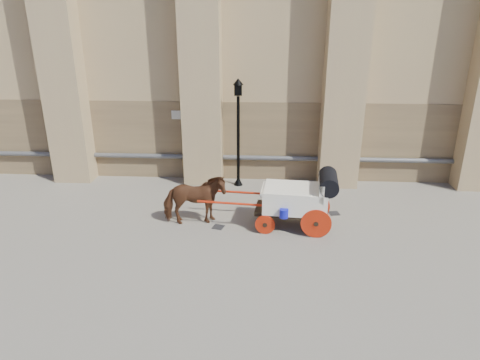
{
  "coord_description": "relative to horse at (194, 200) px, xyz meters",
  "views": [
    {
      "loc": [
        1.25,
        -11.61,
        5.92
      ],
      "look_at": [
        0.58,
        0.03,
        1.46
      ],
      "focal_mm": 32.0,
      "sensor_mm": 36.0,
      "label": 1
    }
  ],
  "objects": [
    {
      "name": "carriage",
      "position": [
        3.14,
        -0.02,
        0.17
      ],
      "size": [
        4.13,
        1.51,
        1.77
      ],
      "rotation": [
        0.0,
        0.0,
        -0.1
      ],
      "color": "black",
      "rests_on": "ground"
    },
    {
      "name": "drain_grate_near",
      "position": [
        0.73,
        -0.2,
        -0.78
      ],
      "size": [
        0.39,
        0.39,
        0.01
      ],
      "primitive_type": "cube",
      "rotation": [
        0.0,
        0.0,
        -0.27
      ],
      "color": "black",
      "rests_on": "ground"
    },
    {
      "name": "street_lamp",
      "position": [
        1.12,
        3.3,
        1.32
      ],
      "size": [
        0.37,
        0.37,
        3.94
      ],
      "color": "black",
      "rests_on": "ground"
    },
    {
      "name": "drain_grate_far",
      "position": [
        4.35,
        0.97,
        -0.78
      ],
      "size": [
        0.38,
        0.38,
        0.01
      ],
      "primitive_type": "cube",
      "rotation": [
        0.0,
        0.0,
        0.2
      ],
      "color": "black",
      "rests_on": "ground"
    },
    {
      "name": "ground",
      "position": [
        0.8,
        -0.02,
        -0.79
      ],
      "size": [
        90.0,
        90.0,
        0.0
      ],
      "primitive_type": "plane",
      "color": "slate",
      "rests_on": "ground"
    },
    {
      "name": "horse",
      "position": [
        0.0,
        0.0,
        0.0
      ],
      "size": [
        1.99,
        1.17,
        1.58
      ],
      "primitive_type": "imported",
      "rotation": [
        0.0,
        0.0,
        1.75
      ],
      "color": "brown",
      "rests_on": "ground"
    }
  ]
}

